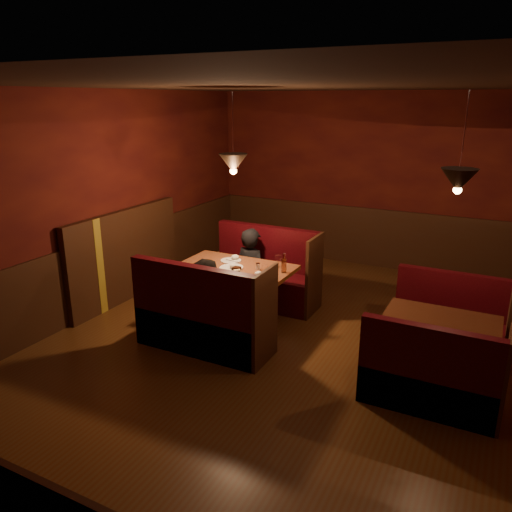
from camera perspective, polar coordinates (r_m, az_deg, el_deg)
The scene contains 9 objects.
room at distance 5.52m, azimuth 3.51°, elevation -0.68°, with size 6.02×7.02×2.92m.
main_table at distance 6.30m, azimuth -2.32°, elevation -2.75°, with size 1.43×0.87×1.00m.
main_bench_far at distance 7.05m, azimuth 1.05°, elevation -2.64°, with size 1.57×0.56×1.07m.
main_bench_near at distance 5.74m, azimuth -6.14°, elevation -7.62°, with size 1.57×0.56×1.07m.
second_table at distance 5.50m, azimuth 20.25°, elevation -8.35°, with size 1.13×0.72×0.64m.
second_bench_far at distance 6.19m, azimuth 21.14°, elevation -7.42°, with size 1.25×0.47×0.89m.
second_bench_near at distance 4.99m, azimuth 19.27°, elevation -13.49°, with size 1.25×0.47×0.89m.
diner_a at distance 6.90m, azimuth -0.54°, elevation 0.22°, with size 0.52×0.34×1.44m, color black.
diner_b at distance 5.70m, azimuth -5.60°, elevation -3.91°, with size 0.68×0.53×1.39m, color black.
Camera 1 is at (1.79, -4.77, 2.78)m, focal length 35.00 mm.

